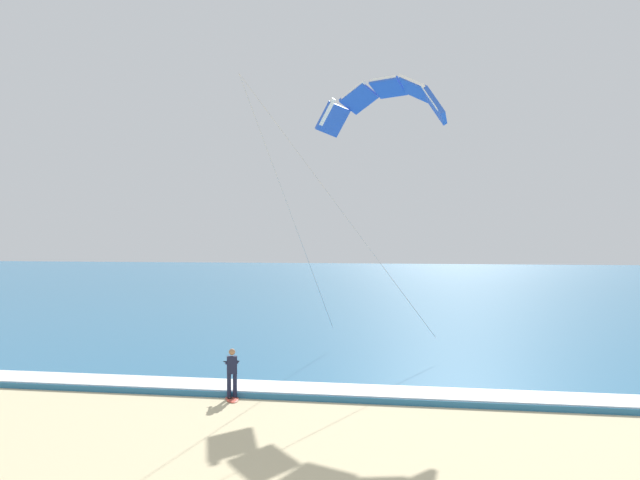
# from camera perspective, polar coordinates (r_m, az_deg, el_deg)

# --- Properties ---
(sea) EXTENTS (200.00, 120.00, 0.20)m
(sea) POSITION_cam_1_polar(r_m,az_deg,el_deg) (82.08, 8.26, -3.62)
(sea) COLOR teal
(sea) RESTS_ON ground
(surf_foam) EXTENTS (200.00, 1.81, 0.04)m
(surf_foam) POSITION_cam_1_polar(r_m,az_deg,el_deg) (23.61, 3.23, -12.60)
(surf_foam) COLOR white
(surf_foam) RESTS_ON sea
(surfboard) EXTENTS (0.90, 1.47, 0.09)m
(surfboard) POSITION_cam_1_polar(r_m,az_deg,el_deg) (23.52, -7.48, -13.14)
(surfboard) COLOR #E04C38
(surfboard) RESTS_ON ground
(kitesurfer) EXTENTS (0.64, 0.64, 1.69)m
(kitesurfer) POSITION_cam_1_polar(r_m,az_deg,el_deg) (23.34, -7.48, -10.94)
(kitesurfer) COLOR #191E38
(kitesurfer) RESTS_ON ground
(kite_primary) EXTENTS (7.11, 10.05, 11.57)m
(kite_primary) POSITION_cam_1_polar(r_m,az_deg,el_deg) (31.29, 5.47, 11.73)
(kite_primary) COLOR blue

